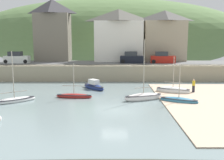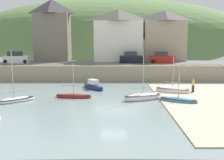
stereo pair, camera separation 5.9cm
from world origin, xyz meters
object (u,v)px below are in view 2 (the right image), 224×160
Objects in this scene: sailboat_nearest_shore at (142,97)px; sailboat_tall_mast at (177,100)px; waterfront_building_centre at (117,35)px; motorboat_with_cabin at (93,86)px; parked_car_end_of_row at (161,58)px; dinghy_open_wooden at (172,90)px; parked_car_near_slipway at (15,58)px; person_on_slipway at (192,85)px; waterfront_building_left at (52,30)px; rowboat_small_beached at (13,100)px; parked_car_by_wall at (131,58)px; sailboat_blue_trim at (73,96)px; waterfront_building_right at (163,35)px.

sailboat_tall_mast is at bearing -38.00° from sailboat_nearest_shore.
waterfront_building_centre is at bearing 75.14° from sailboat_nearest_shore.
motorboat_with_cabin is 15.49m from parked_car_end_of_row.
dinghy_open_wooden is at bearing -70.24° from waterfront_building_centre.
person_on_slipway is (26.13, -13.14, -2.22)m from parked_car_near_slipway.
waterfront_building_left reaches higher than parked_car_near_slipway.
parked_car_by_wall is (13.76, 17.71, 2.98)m from rowboat_small_beached.
parked_car_near_slipway is at bearing 169.20° from sailboat_tall_mast.
parked_car_near_slipway is (-13.74, 10.58, 2.85)m from motorboat_with_cabin.
motorboat_with_cabin is (-3.58, -15.08, -6.79)m from waterfront_building_centre.
sailboat_blue_trim is at bearing -123.75° from parked_car_end_of_row.
waterfront_building_left is 12.03m from waterfront_building_centre.
waterfront_building_right reaches higher than parked_car_end_of_row.
waterfront_building_right is at bearing 82.22° from parked_car_end_of_row.
parked_car_by_wall is (2.24, -4.50, -3.93)m from waterfront_building_centre.
person_on_slipway is at bearing -26.82° from parked_car_near_slipway.
waterfront_building_right is at bearing 52.91° from sailboat_nearest_shore.
parked_car_near_slipway is 0.97× the size of parked_car_end_of_row.
waterfront_building_centre is 2.00× the size of dinghy_open_wooden.
parked_car_end_of_row is at bearing 56.81° from sailboat_blue_trim.
waterfront_building_right is 18.95m from dinghy_open_wooden.
parked_car_by_wall is at bearing -63.52° from waterfront_building_centre.
motorboat_with_cabin is 0.97× the size of parked_car_near_slipway.
sailboat_tall_mast is at bearing -71.42° from dinghy_open_wooden.
waterfront_building_left is 26.76m from sailboat_nearest_shore.
parked_car_end_of_row is (-1.06, -4.50, -3.83)m from waterfront_building_right.
person_on_slipway is (6.55, 3.65, 0.66)m from sailboat_nearest_shore.
waterfront_building_right is 23.15m from sailboat_nearest_shore.
dinghy_open_wooden is at bearing -96.83° from waterfront_building_right.
person_on_slipway is (14.29, 2.60, 0.76)m from sailboat_blue_trim.
sailboat_nearest_shore is at bearing -83.39° from parked_car_by_wall.
sailboat_blue_trim reaches higher than motorboat_with_cabin.
parked_car_by_wall is 14.86m from person_on_slipway.
waterfront_building_right is 26.41m from parked_car_near_slipway.
parked_car_near_slipway is at bearing -166.39° from motorboat_with_cabin.
rowboat_small_beached is (-11.52, -22.21, -6.92)m from waterfront_building_centre.
rowboat_small_beached is (-19.95, -22.21, -6.81)m from waterfront_building_right.
waterfront_building_centre is 22.08m from sailboat_blue_trim.
rowboat_small_beached is at bearing 162.89° from sailboat_nearest_shore.
sailboat_blue_trim is at bearing -53.16° from parked_car_near_slipway.
parked_car_by_wall is (7.71, 15.74, 2.98)m from sailboat_blue_trim.
sailboat_blue_trim is at bearing -124.48° from waterfront_building_right.
motorboat_with_cabin is (-12.01, -15.08, -6.68)m from waterfront_building_right.
rowboat_small_beached is 1.29× the size of parked_car_by_wall.
waterfront_building_centre is 16.92m from motorboat_with_cabin.
waterfront_building_left is 2.65× the size of sailboat_tall_mast.
motorboat_with_cabin is at bearing -60.83° from waterfront_building_left.
waterfront_building_centre is 5.76× the size of person_on_slipway.
sailboat_blue_trim is (-13.90, -20.24, -6.81)m from waterfront_building_right.
person_on_slipway is at bearing 85.03° from sailboat_tall_mast.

